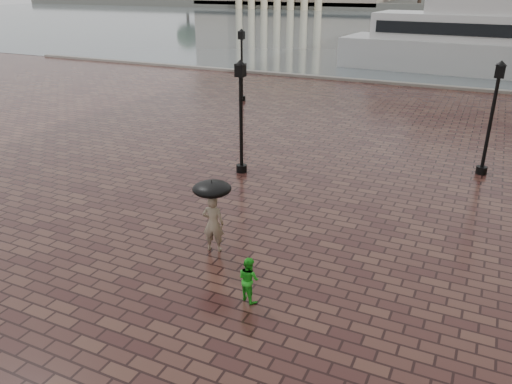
{
  "coord_description": "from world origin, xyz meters",
  "views": [
    {
      "loc": [
        2.79,
        -7.28,
        7.28
      ],
      "look_at": [
        -3.13,
        5.3,
        1.4
      ],
      "focal_mm": 35.0,
      "sensor_mm": 36.0,
      "label": 1
    }
  ],
  "objects_px": {
    "child_pedestrian": "(249,279)",
    "adult_pedestrian": "(213,224)",
    "street_lamps": "(393,92)",
    "ferry_near": "(507,41)"
  },
  "relations": [
    {
      "from": "adult_pedestrian",
      "to": "ferry_near",
      "type": "height_order",
      "value": "ferry_near"
    },
    {
      "from": "child_pedestrian",
      "to": "street_lamps",
      "type": "bearing_deg",
      "value": -67.33
    },
    {
      "from": "adult_pedestrian",
      "to": "child_pedestrian",
      "type": "distance_m",
      "value": 2.69
    },
    {
      "from": "ferry_near",
      "to": "street_lamps",
      "type": "bearing_deg",
      "value": -97.74
    },
    {
      "from": "street_lamps",
      "to": "child_pedestrian",
      "type": "xyz_separation_m",
      "value": [
        -0.29,
        -15.47,
        -1.74
      ]
    },
    {
      "from": "ferry_near",
      "to": "child_pedestrian",
      "type": "bearing_deg",
      "value": -93.47
    },
    {
      "from": "adult_pedestrian",
      "to": "street_lamps",
      "type": "bearing_deg",
      "value": -113.03
    },
    {
      "from": "child_pedestrian",
      "to": "adult_pedestrian",
      "type": "bearing_deg",
      "value": -17.97
    },
    {
      "from": "child_pedestrian",
      "to": "ferry_near",
      "type": "relative_size",
      "value": 0.04
    },
    {
      "from": "street_lamps",
      "to": "ferry_near",
      "type": "distance_m",
      "value": 23.57
    }
  ]
}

